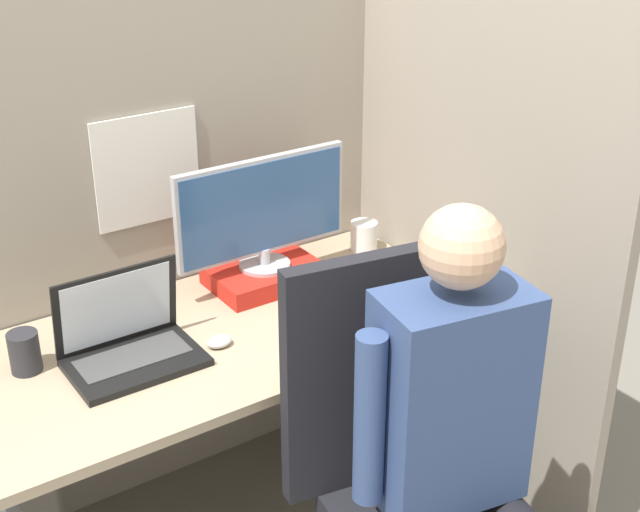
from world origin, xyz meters
The scene contains 13 objects.
cubicle_panel_back centered at (0.00, 0.74, 0.85)m, with size 2.00×0.05×1.69m.
cubicle_panel_right centered at (0.77, 0.29, 0.85)m, with size 0.04×1.36×1.69m.
desk centered at (0.00, 0.36, 0.56)m, with size 1.50×0.72×0.73m.
paper_box centered at (0.24, 0.54, 0.76)m, with size 0.34×0.24×0.06m.
monitor centered at (0.24, 0.55, 0.98)m, with size 0.58×0.16×0.35m.
laptop centered at (-0.29, 0.36, 0.78)m, with size 0.35×0.24×0.25m.
mouse centered at (-0.06, 0.29, 0.75)m, with size 0.07×0.05×0.03m.
stapler centered at (0.66, 0.35, 0.76)m, with size 0.04×0.13×0.06m.
carrot_toy centered at (0.27, 0.21, 0.75)m, with size 0.04×0.15×0.04m.
office_chair centered at (0.15, -0.29, 0.58)m, with size 0.55×0.60×1.13m.
person centered at (0.18, -0.45, 0.78)m, with size 0.47×0.46×1.34m.
coffee_mug centered at (0.65, 0.57, 0.78)m, with size 0.09×0.09×0.10m.
pen_cup centered at (-0.54, 0.47, 0.79)m, with size 0.08×0.08×0.11m.
Camera 1 is at (-1.02, -1.62, 2.02)m, focal length 50.00 mm.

